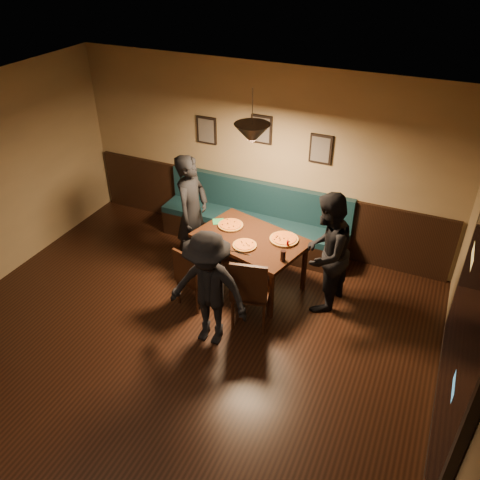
{
  "coord_description": "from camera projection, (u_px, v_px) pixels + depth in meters",
  "views": [
    {
      "loc": [
        2.49,
        -2.85,
        4.36
      ],
      "look_at": [
        0.35,
        1.92,
        0.95
      ],
      "focal_mm": 36.46,
      "sensor_mm": 36.0,
      "label": 1
    }
  ],
  "objects": [
    {
      "name": "pendant_lamp",
      "position": [
        252.0,
        134.0,
        5.8
      ],
      "size": [
        0.44,
        0.44,
        0.25
      ],
      "primitive_type": "cone",
      "rotation": [
        3.14,
        0.0,
        0.0
      ],
      "color": "black",
      "rests_on": "ceiling"
    },
    {
      "name": "picture_left",
      "position": [
        207.0,
        130.0,
        7.44
      ],
      "size": [
        0.32,
        0.04,
        0.42
      ],
      "primitive_type": "cube",
      "color": "black",
      "rests_on": "wall_back"
    },
    {
      "name": "diner_right",
      "position": [
        326.0,
        253.0,
        6.2
      ],
      "size": [
        0.74,
        0.89,
        1.66
      ],
      "primitive_type": "imported",
      "rotation": [
        0.0,
        0.0,
        -1.71
      ],
      "color": "black",
      "rests_on": "floor"
    },
    {
      "name": "soda_glass",
      "position": [
        283.0,
        256.0,
        6.12
      ],
      "size": [
        0.08,
        0.08,
        0.14
      ],
      "primitive_type": "cylinder",
      "rotation": [
        0.0,
        0.0,
        0.31
      ],
      "color": "black",
      "rests_on": "dining_table"
    },
    {
      "name": "pizza_b",
      "position": [
        245.0,
        245.0,
        6.42
      ],
      "size": [
        0.42,
        0.42,
        0.04
      ],
      "primitive_type": "cylinder",
      "rotation": [
        0.0,
        0.0,
        -0.4
      ],
      "color": "orange",
      "rests_on": "dining_table"
    },
    {
      "name": "dining_table",
      "position": [
        250.0,
        261.0,
        6.82
      ],
      "size": [
        1.65,
        1.28,
        0.78
      ],
      "primitive_type": "cube",
      "rotation": [
        0.0,
        0.0,
        -0.26
      ],
      "color": "black",
      "rests_on": "floor"
    },
    {
      "name": "picture_right",
      "position": [
        321.0,
        149.0,
        6.83
      ],
      "size": [
        0.32,
        0.04,
        0.42
      ],
      "primitive_type": "cube",
      "color": "black",
      "rests_on": "wall_back"
    },
    {
      "name": "ceiling",
      "position": [
        101.0,
        156.0,
        3.88
      ],
      "size": [
        7.0,
        7.0,
        0.0
      ],
      "primitive_type": "plane",
      "rotation": [
        3.14,
        0.0,
        0.0
      ],
      "color": "silver",
      "rests_on": "ground"
    },
    {
      "name": "chair_near_left",
      "position": [
        196.0,
        276.0,
        6.44
      ],
      "size": [
        0.49,
        0.49,
        0.89
      ],
      "primitive_type": null,
      "rotation": [
        0.0,
        0.0,
        -0.27
      ],
      "color": "black",
      "rests_on": "floor"
    },
    {
      "name": "tabasco_bottle",
      "position": [
        288.0,
        244.0,
        6.37
      ],
      "size": [
        0.04,
        0.04,
        0.13
      ],
      "primitive_type": "cylinder",
      "rotation": [
        0.0,
        0.0,
        0.3
      ],
      "color": "#920407",
      "rests_on": "dining_table"
    },
    {
      "name": "wainscot",
      "position": [
        260.0,
        210.0,
        7.79
      ],
      "size": [
        5.88,
        0.06,
        1.0
      ],
      "primitive_type": "cube",
      "color": "black",
      "rests_on": "ground"
    },
    {
      "name": "napkin_b",
      "position": [
        206.0,
        240.0,
        6.54
      ],
      "size": [
        0.2,
        0.2,
        0.01
      ],
      "primitive_type": "cube",
      "rotation": [
        0.0,
        0.0,
        0.27
      ],
      "color": "#207A26",
      "rests_on": "dining_table"
    },
    {
      "name": "wall_right",
      "position": [
        459.0,
        398.0,
        3.62
      ],
      "size": [
        0.0,
        7.0,
        7.0
      ],
      "primitive_type": "plane",
      "rotation": [
        1.57,
        0.0,
        -1.57
      ],
      "color": "#8C704F",
      "rests_on": "ground"
    },
    {
      "name": "pizza_a",
      "position": [
        231.0,
        225.0,
        6.84
      ],
      "size": [
        0.43,
        0.43,
        0.04
      ],
      "primitive_type": "cylinder",
      "rotation": [
        0.0,
        0.0,
        -0.23
      ],
      "color": "orange",
      "rests_on": "dining_table"
    },
    {
      "name": "wall_back",
      "position": [
        262.0,
        158.0,
        7.32
      ],
      "size": [
        6.0,
        0.0,
        6.0
      ],
      "primitive_type": "plane",
      "rotation": [
        1.57,
        0.0,
        0.0
      ],
      "color": "#8C704F",
      "rests_on": "ground"
    },
    {
      "name": "window_glass",
      "position": [
        457.0,
        341.0,
        3.97
      ],
      "size": [
        0.0,
        2.4,
        2.4
      ],
      "primitive_type": "plane",
      "rotation": [
        1.57,
        0.0,
        -1.57
      ],
      "color": "black",
      "rests_on": "wall_right"
    },
    {
      "name": "floor",
      "position": [
        140.0,
        390.0,
        5.41
      ],
      "size": [
        7.0,
        7.0,
        0.0
      ],
      "primitive_type": "plane",
      "color": "black",
      "rests_on": "ground"
    },
    {
      "name": "booth_bench",
      "position": [
        253.0,
        218.0,
        7.58
      ],
      "size": [
        3.0,
        0.6,
        1.0
      ],
      "primitive_type": null,
      "color": "#0F232D",
      "rests_on": "ground"
    },
    {
      "name": "picture_center",
      "position": [
        262.0,
        129.0,
        7.05
      ],
      "size": [
        0.32,
        0.04,
        0.42
      ],
      "primitive_type": "cube",
      "color": "black",
      "rests_on": "wall_back"
    },
    {
      "name": "cutlery_set",
      "position": [
        238.0,
        253.0,
        6.3
      ],
      "size": [
        0.18,
        0.04,
        0.0
      ],
      "primitive_type": "cube",
      "rotation": [
        0.0,
        0.0,
        1.7
      ],
      "color": "silver",
      "rests_on": "dining_table"
    },
    {
      "name": "napkin_a",
      "position": [
        218.0,
        221.0,
        6.95
      ],
      "size": [
        0.22,
        0.22,
        0.01
      ],
      "primitive_type": "cube",
      "rotation": [
        0.0,
        0.0,
        0.52
      ],
      "color": "#207A3F",
      "rests_on": "dining_table"
    },
    {
      "name": "window_frame",
      "position": [
        461.0,
        342.0,
        3.96
      ],
      "size": [
        0.06,
        2.56,
        1.86
      ],
      "primitive_type": "cube",
      "color": "black",
      "rests_on": "wall_right"
    },
    {
      "name": "chair_near_right",
      "position": [
        251.0,
        289.0,
        6.08
      ],
      "size": [
        0.55,
        0.55,
        1.04
      ],
      "primitive_type": null,
      "rotation": [
        0.0,
        0.0,
        0.22
      ],
      "color": "black",
      "rests_on": "floor"
    },
    {
      "name": "pizza_c",
      "position": [
        284.0,
        239.0,
        6.53
      ],
      "size": [
        0.46,
        0.46,
        0.04
      ],
      "primitive_type": "cylinder",
      "rotation": [
        0.0,
        0.0,
        -0.21
      ],
      "color": "orange",
      "rests_on": "dining_table"
    },
    {
      "name": "diner_front",
      "position": [
        208.0,
        290.0,
        5.68
      ],
      "size": [
        1.01,
        0.6,
        1.54
      ],
      "primitive_type": "imported",
      "rotation": [
        0.0,
        0.0,
        0.03
      ],
      "color": "black",
      "rests_on": "floor"
    },
    {
      "name": "diner_left",
      "position": [
        192.0,
        213.0,
        6.96
      ],
      "size": [
        0.43,
        0.65,
        1.77
      ],
      "primitive_type": "imported",
      "rotation": [
        0.0,
        0.0,
        1.58
      ],
      "color": "black",
      "rests_on": "floor"
    }
  ]
}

